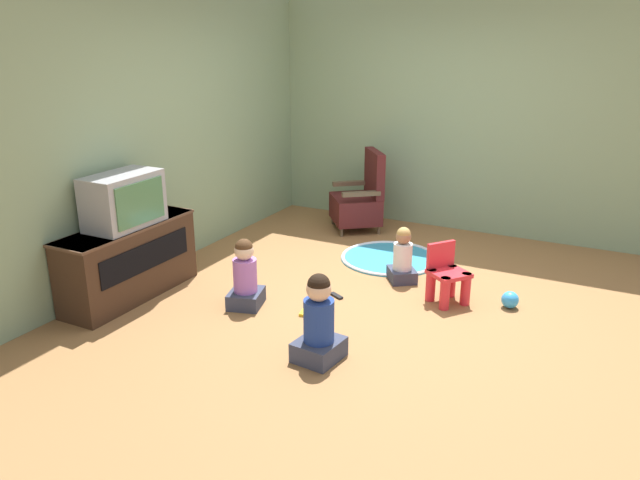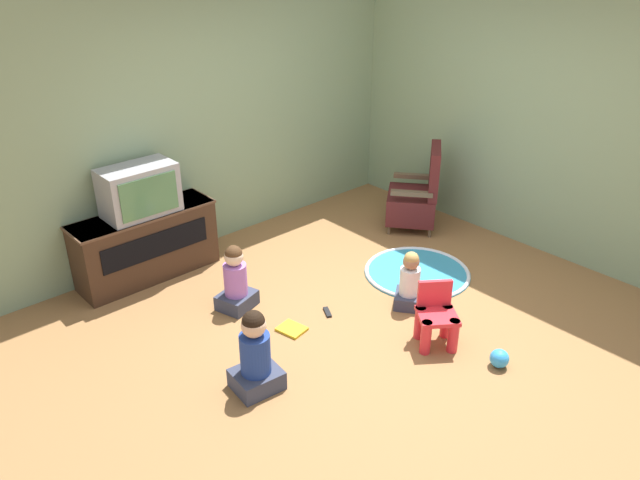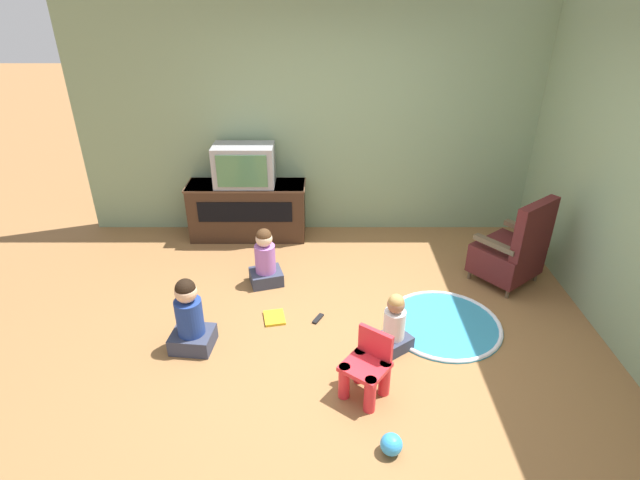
{
  "view_description": "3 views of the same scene",
  "coord_description": "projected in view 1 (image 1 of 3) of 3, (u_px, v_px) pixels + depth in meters",
  "views": [
    {
      "loc": [
        -4.9,
        -1.97,
        2.31
      ],
      "look_at": [
        -0.51,
        0.31,
        0.61
      ],
      "focal_mm": 35.0,
      "sensor_mm": 36.0,
      "label": 1
    },
    {
      "loc": [
        -3.39,
        -3.1,
        3.09
      ],
      "look_at": [
        -0.44,
        0.17,
        0.83
      ],
      "focal_mm": 35.0,
      "sensor_mm": 36.0,
      "label": 2
    },
    {
      "loc": [
        -0.24,
        -3.41,
        2.8
      ],
      "look_at": [
        -0.24,
        0.47,
        0.72
      ],
      "focal_mm": 28.0,
      "sensor_mm": 36.0,
      "label": 3
    }
  ],
  "objects": [
    {
      "name": "wall_right",
      "position": [
        486.0,
        114.0,
        7.03
      ],
      "size": [
        0.12,
        5.28,
        2.75
      ],
      "color": "gray",
      "rests_on": "ground_plane"
    },
    {
      "name": "book",
      "position": [
        315.0,
        312.0,
        5.29
      ],
      "size": [
        0.22,
        0.26,
        0.02
      ],
      "rotation": [
        0.0,
        0.0,
        1.77
      ],
      "color": "gold",
      "rests_on": "ground_plane"
    },
    {
      "name": "toy_ball",
      "position": [
        510.0,
        300.0,
        5.39
      ],
      "size": [
        0.15,
        0.15,
        0.15
      ],
      "color": "#3399E5",
      "rests_on": "ground_plane"
    },
    {
      "name": "ground_plane",
      "position": [
        375.0,
        292.0,
        5.72
      ],
      "size": [
        30.0,
        30.0,
        0.0
      ],
      "primitive_type": "plane",
      "color": "olive"
    },
    {
      "name": "wall_back",
      "position": [
        152.0,
        130.0,
        5.97
      ],
      "size": [
        5.33,
        0.12,
        2.75
      ],
      "color": "gray",
      "rests_on": "ground_plane"
    },
    {
      "name": "black_armchair",
      "position": [
        360.0,
        200.0,
        7.41
      ],
      "size": [
        0.79,
        0.78,
        0.94
      ],
      "rotation": [
        0.0,
        0.0,
        3.81
      ],
      "color": "brown",
      "rests_on": "ground_plane"
    },
    {
      "name": "play_mat",
      "position": [
        390.0,
        258.0,
        6.54
      ],
      "size": [
        1.04,
        1.04,
        0.04
      ],
      "color": "teal",
      "rests_on": "ground_plane"
    },
    {
      "name": "child_watching_center",
      "position": [
        319.0,
        323.0,
        4.49
      ],
      "size": [
        0.37,
        0.33,
        0.67
      ],
      "rotation": [
        0.0,
        0.0,
        -0.11
      ],
      "color": "#33384C",
      "rests_on": "ground_plane"
    },
    {
      "name": "remote_control",
      "position": [
        336.0,
        296.0,
        5.62
      ],
      "size": [
        0.11,
        0.15,
        0.02
      ],
      "rotation": [
        0.0,
        0.0,
        1.08
      ],
      "color": "black",
      "rests_on": "ground_plane"
    },
    {
      "name": "yellow_kid_chair",
      "position": [
        447.0,
        279.0,
        5.47
      ],
      "size": [
        0.42,
        0.42,
        0.52
      ],
      "rotation": [
        0.0,
        0.0,
        -0.64
      ],
      "color": "red",
      "rests_on": "ground_plane"
    },
    {
      "name": "television",
      "position": [
        124.0,
        200.0,
        5.35
      ],
      "size": [
        0.67,
        0.39,
        0.46
      ],
      "color": "#939399",
      "rests_on": "tv_cabinet"
    },
    {
      "name": "child_watching_left",
      "position": [
        245.0,
        277.0,
        5.37
      ],
      "size": [
        0.38,
        0.35,
        0.61
      ],
      "rotation": [
        0.0,
        0.0,
        0.29
      ],
      "color": "#33384C",
      "rests_on": "ground_plane"
    },
    {
      "name": "child_watching_right",
      "position": [
        403.0,
        258.0,
        5.91
      ],
      "size": [
        0.36,
        0.35,
        0.54
      ],
      "rotation": [
        0.0,
        0.0,
        0.62
      ],
      "color": "#33384C",
      "rests_on": "ground_plane"
    },
    {
      "name": "tv_cabinet",
      "position": [
        129.0,
        260.0,
        5.54
      ],
      "size": [
        1.36,
        0.43,
        0.67
      ],
      "color": "#382316",
      "rests_on": "ground_plane"
    }
  ]
}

